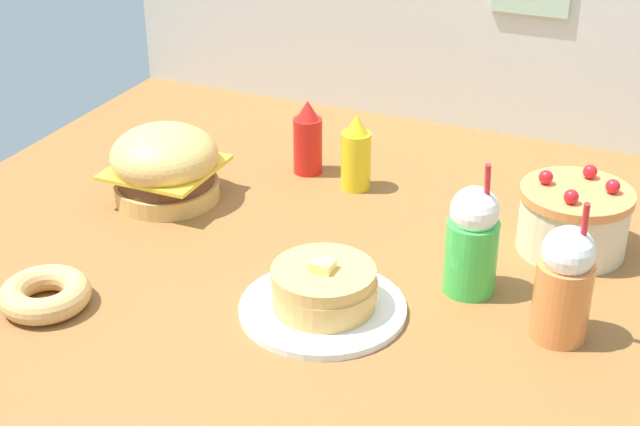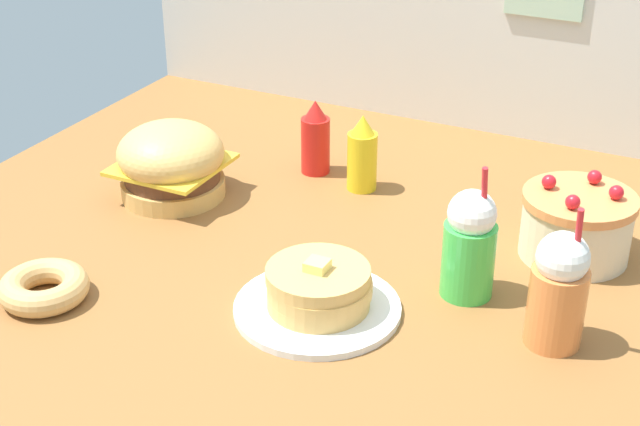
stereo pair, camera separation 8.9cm
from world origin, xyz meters
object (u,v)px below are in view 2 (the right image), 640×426
(layer_cake, at_px, (577,225))
(orange_float_cup, at_px, (558,290))
(pancake_stack, at_px, (318,294))
(mustard_bottle, at_px, (362,155))
(cream_soda_cup, at_px, (470,244))
(donut_pink_glaze, at_px, (44,287))
(burger, at_px, (171,162))
(ketchup_bottle, at_px, (315,139))

(layer_cake, xyz_separation_m, orange_float_cup, (0.04, -0.37, 0.04))
(pancake_stack, bearing_deg, layer_cake, 47.79)
(mustard_bottle, relative_size, cream_soda_cup, 0.67)
(mustard_bottle, bearing_deg, cream_soda_cup, -41.97)
(pancake_stack, xyz_separation_m, donut_pink_glaze, (-0.56, -0.22, -0.01))
(burger, xyz_separation_m, cream_soda_cup, (0.85, -0.12, 0.03))
(pancake_stack, bearing_deg, donut_pink_glaze, -158.37)
(cream_soda_cup, distance_m, orange_float_cup, 0.24)
(cream_soda_cup, bearing_deg, pancake_stack, -141.31)
(orange_float_cup, bearing_deg, layer_cake, 96.37)
(burger, xyz_separation_m, pancake_stack, (0.59, -0.33, -0.05))
(layer_cake, relative_size, ketchup_bottle, 1.25)
(pancake_stack, distance_m, mustard_bottle, 0.61)
(burger, bearing_deg, mustard_bottle, 31.07)
(mustard_bottle, bearing_deg, donut_pink_glaze, -116.23)
(ketchup_bottle, xyz_separation_m, cream_soda_cup, (0.58, -0.42, 0.03))
(layer_cake, distance_m, mustard_bottle, 0.60)
(layer_cake, bearing_deg, mustard_bottle, 169.80)
(orange_float_cup, bearing_deg, pancake_stack, -166.93)
(ketchup_bottle, distance_m, orange_float_cup, 0.95)
(layer_cake, bearing_deg, pancake_stack, -132.21)
(burger, relative_size, cream_soda_cup, 0.88)
(ketchup_bottle, distance_m, mustard_bottle, 0.16)
(burger, bearing_deg, pancake_stack, -28.85)
(orange_float_cup, xyz_separation_m, donut_pink_glaze, (-1.03, -0.33, -0.09))
(ketchup_bottle, height_order, donut_pink_glaze, ketchup_bottle)
(ketchup_bottle, distance_m, cream_soda_cup, 0.71)
(layer_cake, relative_size, mustard_bottle, 1.25)
(donut_pink_glaze, bearing_deg, mustard_bottle, 63.77)
(pancake_stack, relative_size, cream_soda_cup, 1.13)
(burger, relative_size, donut_pink_glaze, 1.43)
(orange_float_cup, bearing_deg, burger, 168.59)
(burger, relative_size, pancake_stack, 0.78)
(donut_pink_glaze, bearing_deg, layer_cake, 35.22)
(burger, distance_m, donut_pink_glaze, 0.55)
(burger, height_order, cream_soda_cup, cream_soda_cup)
(layer_cake, relative_size, cream_soda_cup, 0.83)
(burger, distance_m, mustard_bottle, 0.50)
(pancake_stack, xyz_separation_m, orange_float_cup, (0.48, 0.11, 0.08))
(burger, relative_size, mustard_bottle, 1.33)
(pancake_stack, height_order, cream_soda_cup, cream_soda_cup)
(donut_pink_glaze, bearing_deg, burger, 93.59)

